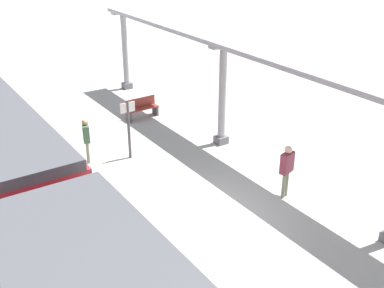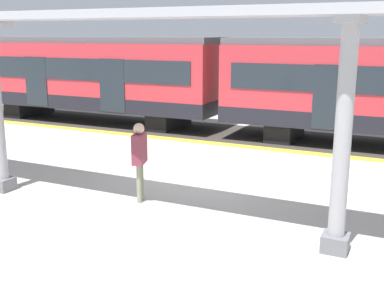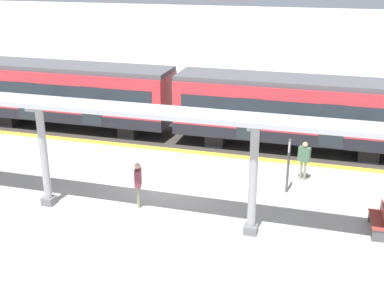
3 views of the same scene
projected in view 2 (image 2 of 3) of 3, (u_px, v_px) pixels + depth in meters
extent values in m
plane|color=#AEACA3|center=(206.00, 174.00, 12.61)|extent=(176.00, 176.00, 0.00)
cube|color=gold|center=(248.00, 147.00, 15.65)|extent=(0.47, 30.94, 0.01)
cube|color=#38332D|center=(264.00, 136.00, 17.27)|extent=(3.20, 42.94, 0.01)
cube|color=#BE2F37|center=(93.00, 75.00, 19.93)|extent=(2.60, 11.17, 2.60)
cube|color=black|center=(94.00, 99.00, 20.16)|extent=(2.63, 11.19, 0.55)
cube|color=#515156|center=(91.00, 40.00, 19.61)|extent=(2.39, 11.17, 0.24)
cube|color=#1E262D|center=(72.00, 69.00, 18.71)|extent=(0.03, 10.28, 0.84)
cube|color=#1E262D|center=(36.00, 82.00, 19.60)|extent=(0.04, 1.10, 2.00)
cube|color=#1E262D|center=(112.00, 86.00, 18.05)|extent=(0.04, 1.10, 2.00)
cube|color=black|center=(169.00, 120.00, 18.81)|extent=(2.21, 0.90, 0.64)
cube|color=black|center=(30.00, 108.00, 21.78)|extent=(2.21, 0.90, 0.64)
cube|color=#1E262D|center=(331.00, 98.00, 14.71)|extent=(0.04, 1.10, 2.00)
cube|color=black|center=(285.00, 129.00, 16.89)|extent=(2.21, 0.90, 0.64)
cube|color=slate|center=(3.00, 184.00, 11.31)|extent=(0.44, 0.44, 0.30)
cube|color=slate|center=(335.00, 243.00, 8.14)|extent=(0.44, 0.44, 0.30)
cylinder|color=#9B999F|center=(343.00, 134.00, 7.72)|extent=(0.28, 0.28, 3.46)
cube|color=#9B999F|center=(351.00, 19.00, 7.31)|extent=(1.10, 0.36, 0.12)
cube|color=#A8AAB2|center=(129.00, 14.00, 8.94)|extent=(1.20, 24.89, 0.16)
cylinder|color=gray|center=(141.00, 181.00, 10.59)|extent=(0.11, 0.11, 0.87)
cylinder|color=gray|center=(139.00, 183.00, 10.42)|extent=(0.11, 0.11, 0.87)
cube|color=brown|center=(139.00, 149.00, 10.34)|extent=(0.55, 0.36, 0.65)
sphere|color=beige|center=(139.00, 128.00, 10.24)|extent=(0.23, 0.23, 0.23)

